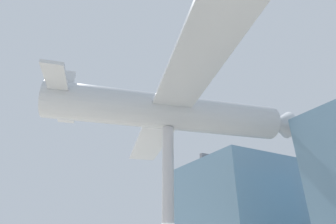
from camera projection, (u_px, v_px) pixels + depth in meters
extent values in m
cube|color=#60849E|center=(259.00, 211.00, 25.20)|extent=(9.34, 13.62, 8.47)
cube|color=slate|center=(252.00, 165.00, 27.19)|extent=(0.36, 12.94, 0.60)
cylinder|color=#B7B7BC|center=(168.00, 196.00, 13.34)|extent=(0.63, 0.63, 7.52)
cylinder|color=#B2B7BC|center=(168.00, 112.00, 15.44)|extent=(5.30, 13.77, 2.06)
cube|color=#B2B7BC|center=(168.00, 112.00, 15.44)|extent=(20.36, 7.12, 0.18)
cube|color=#B2B7BC|center=(61.00, 98.00, 14.20)|extent=(6.58, 2.55, 0.18)
cube|color=#B2B7BC|center=(63.00, 84.00, 14.59)|extent=(0.44, 1.11, 1.68)
cone|color=#B2B7BC|center=(279.00, 124.00, 17.06)|extent=(2.00, 1.65, 1.75)
sphere|color=black|center=(290.00, 125.00, 17.23)|extent=(0.44, 0.44, 0.44)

